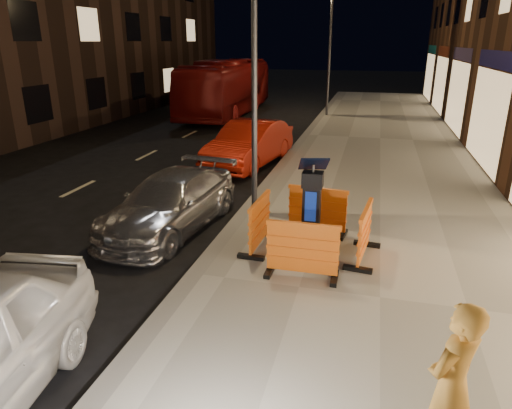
% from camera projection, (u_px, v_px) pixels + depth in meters
% --- Properties ---
extents(ground_plane, '(120.00, 120.00, 0.00)m').
position_uv_depth(ground_plane, '(195.00, 281.00, 7.66)').
color(ground_plane, black).
rests_on(ground_plane, ground).
extents(sidewalk, '(6.00, 60.00, 0.15)m').
position_uv_depth(sidewalk, '(380.00, 302.00, 6.93)').
color(sidewalk, gray).
rests_on(sidewalk, ground).
extents(kerb, '(0.30, 60.00, 0.15)m').
position_uv_depth(kerb, '(195.00, 278.00, 7.63)').
color(kerb, slate).
rests_on(kerb, ground).
extents(parking_kiosk, '(0.58, 0.58, 1.70)m').
position_uv_depth(parking_kiosk, '(311.00, 209.00, 8.10)').
color(parking_kiosk, black).
rests_on(parking_kiosk, sidewalk).
extents(barrier_front, '(1.22, 0.51, 0.95)m').
position_uv_depth(barrier_front, '(302.00, 250.00, 7.36)').
color(barrier_front, orange).
rests_on(barrier_front, sidewalk).
extents(barrier_back, '(1.28, 0.66, 0.95)m').
position_uv_depth(barrier_back, '(317.00, 210.00, 9.09)').
color(barrier_back, orange).
rests_on(barrier_back, sidewalk).
extents(barrier_kerbside, '(0.56, 1.24, 0.95)m').
position_uv_depth(barrier_kerbside, '(260.00, 223.00, 8.45)').
color(barrier_kerbside, orange).
rests_on(barrier_kerbside, sidewalk).
extents(barrier_bldgside, '(0.64, 1.27, 0.95)m').
position_uv_depth(barrier_bldgside, '(364.00, 233.00, 8.00)').
color(barrier_bldgside, orange).
rests_on(barrier_bldgside, sidewalk).
extents(car_silver, '(2.09, 4.20, 1.17)m').
position_uv_depth(car_silver, '(172.00, 228.00, 9.83)').
color(car_silver, '#BBBBC0').
rests_on(car_silver, ground).
extents(car_red, '(2.13, 4.44, 1.40)m').
position_uv_depth(car_red, '(249.00, 165.00, 14.83)').
color(car_red, '#A61B0C').
rests_on(car_red, ground).
extents(bus_doubledecker, '(2.69, 10.40, 2.88)m').
position_uv_depth(bus_doubledecker, '(228.00, 114.00, 25.21)').
color(bus_doubledecker, maroon).
rests_on(bus_doubledecker, ground).
extents(man, '(0.69, 0.71, 1.65)m').
position_uv_depth(man, '(451.00, 386.00, 3.97)').
color(man, '#B37C2E').
rests_on(man, sidewalk).
extents(street_lamp_mid, '(0.12, 0.12, 6.00)m').
position_uv_depth(street_lamp_mid, '(254.00, 75.00, 9.27)').
color(street_lamp_mid, '#3F3F44').
rests_on(street_lamp_mid, sidewalk).
extents(street_lamp_far, '(0.12, 0.12, 6.00)m').
position_uv_depth(street_lamp_far, '(329.00, 55.00, 22.94)').
color(street_lamp_far, '#3F3F44').
rests_on(street_lamp_far, sidewalk).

